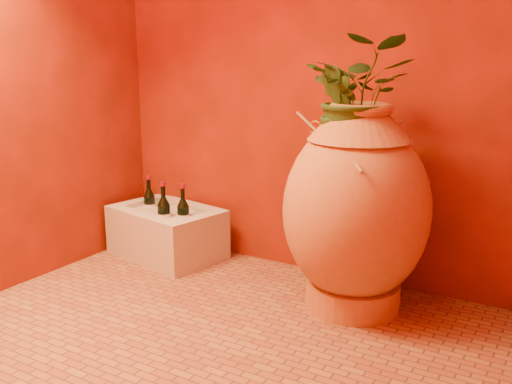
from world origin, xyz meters
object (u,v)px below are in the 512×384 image
Objects in this scene: stone_basin at (167,233)px; wine_bottle_b at (183,217)px; wine_bottle_c at (164,216)px; wall_tap at (314,136)px; amphora at (356,209)px; wine_bottle_a at (150,206)px.

stone_basin is 2.38× the size of wine_bottle_b.
wine_bottle_c is 1.78× the size of wall_tap.
amphora is at bearing -4.24° from wine_bottle_b.
wall_tap reaches higher than stone_basin.
wine_bottle_c is (0.24, -0.15, 0.01)m from wine_bottle_a.
wall_tap is at bearing 10.09° from stone_basin.
amphora reaches higher than stone_basin.
amphora is at bearing -6.67° from wine_bottle_a.
wine_bottle_a is at bearing 160.51° from stone_basin.
amphora is 1.12m from wine_bottle_b.
stone_basin is at bearing -19.49° from wine_bottle_a.
wine_bottle_a reaches higher than stone_basin.
stone_basin is at bearing -169.91° from wall_tap.
stone_basin is 0.16m from wine_bottle_c.
amphora is 3.27× the size of wine_bottle_b.
wine_bottle_a is at bearing 173.33° from amphora.
amphora is 3.12× the size of wine_bottle_c.
wall_tap reaches higher than wine_bottle_a.
wine_bottle_b is at bearing 175.76° from amphora.
amphora is 1.30m from stone_basin.
stone_basin is 2.27× the size of wine_bottle_c.
stone_basin is 0.20m from wine_bottle_b.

